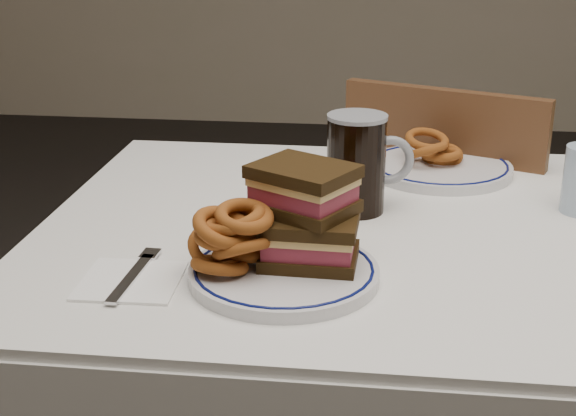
# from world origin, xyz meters

# --- Properties ---
(dining_table) EXTENTS (1.27, 0.87, 0.75)m
(dining_table) POSITION_xyz_m (0.00, 0.00, 0.64)
(dining_table) COLOR silver
(dining_table) RESTS_ON floor
(chair_far) EXTENTS (0.53, 0.53, 0.89)m
(chair_far) POSITION_xyz_m (0.06, 0.48, 0.48)
(chair_far) COLOR #4A3017
(chair_far) RESTS_ON floor
(main_plate) EXTENTS (0.25, 0.25, 0.02)m
(main_plate) POSITION_xyz_m (-0.22, -0.21, 0.76)
(main_plate) COLOR silver
(main_plate) RESTS_ON dining_table
(reuben_sandwich) EXTENTS (0.16, 0.15, 0.13)m
(reuben_sandwich) POSITION_xyz_m (-0.20, -0.18, 0.83)
(reuben_sandwich) COLOR black
(reuben_sandwich) RESTS_ON main_plate
(onion_rings_main) EXTENTS (0.13, 0.12, 0.11)m
(onion_rings_main) POSITION_xyz_m (-0.29, -0.22, 0.81)
(onion_rings_main) COLOR #69300E
(onion_rings_main) RESTS_ON main_plate
(ketchup_ramekin) EXTENTS (0.05, 0.05, 0.03)m
(ketchup_ramekin) POSITION_xyz_m (-0.28, -0.11, 0.78)
(ketchup_ramekin) COLOR white
(ketchup_ramekin) RESTS_ON main_plate
(beer_mug) EXTENTS (0.14, 0.10, 0.16)m
(beer_mug) POSITION_xyz_m (-0.14, 0.06, 0.83)
(beer_mug) COLOR black
(beer_mug) RESTS_ON dining_table
(far_plate) EXTENTS (0.27, 0.27, 0.02)m
(far_plate) POSITION_xyz_m (0.01, 0.28, 0.76)
(far_plate) COLOR silver
(far_plate) RESTS_ON dining_table
(onion_rings_far) EXTENTS (0.12, 0.12, 0.07)m
(onion_rings_far) POSITION_xyz_m (-0.00, 0.29, 0.79)
(onion_rings_far) COLOR #69300E
(onion_rings_far) RESTS_ON far_plate
(napkin_fork) EXTENTS (0.13, 0.17, 0.01)m
(napkin_fork) POSITION_xyz_m (-0.42, -0.24, 0.75)
(napkin_fork) COLOR white
(napkin_fork) RESTS_ON dining_table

